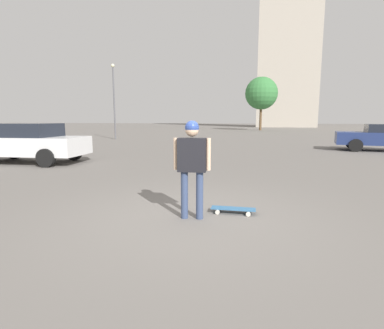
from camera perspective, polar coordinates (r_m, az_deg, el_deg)
name	(u,v)px	position (r m, az deg, el deg)	size (l,w,h in m)	color
ground_plane	(192,218)	(5.02, 0.00, -10.20)	(220.00, 220.00, 0.00)	slate
person	(192,158)	(4.79, 0.00, 1.18)	(0.60, 0.25, 1.60)	#38476B
skateboard	(233,209)	(5.30, 7.86, -8.43)	(0.77, 0.29, 0.09)	#336693
car_parked_near	(28,143)	(12.71, -28.76, 3.68)	(4.37, 2.26, 1.47)	silver
building_block_distant	(289,25)	(69.04, 18.02, 23.89)	(11.71, 8.14, 40.52)	#B2A899
tree_distant	(261,93)	(45.49, 13.08, 13.06)	(4.65, 4.65, 7.65)	brown
lamp_post	(114,96)	(25.25, -14.65, 12.53)	(0.28, 0.28, 5.93)	#59595E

